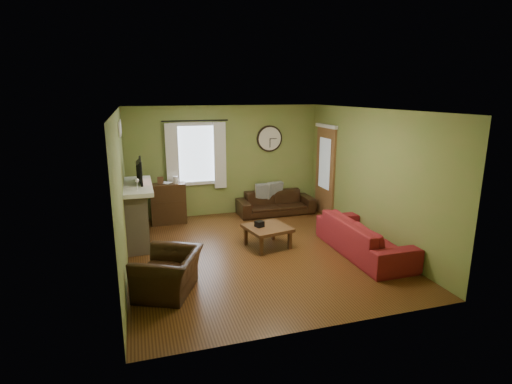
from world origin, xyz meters
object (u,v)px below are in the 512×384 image
object	(u,v)px
sofa_red	(364,237)
armchair	(168,273)
coffee_table	(267,237)
bookshelf	(168,204)
sofa_brown	(276,203)

from	to	relation	value
sofa_red	armchair	world-z (taller)	sofa_red
sofa_red	coffee_table	world-z (taller)	sofa_red
bookshelf	coffee_table	bearing A→B (deg)	-50.26
bookshelf	sofa_brown	size ratio (longest dim) A/B	0.49
bookshelf	sofa_red	size ratio (longest dim) A/B	0.42
armchair	coffee_table	world-z (taller)	armchair
sofa_brown	sofa_red	bearing A→B (deg)	-76.22
sofa_brown	armchair	world-z (taller)	armchair
armchair	coffee_table	size ratio (longest dim) A/B	1.24
coffee_table	bookshelf	bearing A→B (deg)	129.74
armchair	sofa_red	bearing A→B (deg)	122.59
bookshelf	coffee_table	xyz separation A→B (m)	(1.68, -2.02, -0.25)
sofa_red	armchair	size ratio (longest dim) A/B	2.31
sofa_red	coffee_table	xyz separation A→B (m)	(-1.59, 0.81, -0.12)
sofa_brown	coffee_table	xyz separation A→B (m)	(-0.89, -2.03, -0.06)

